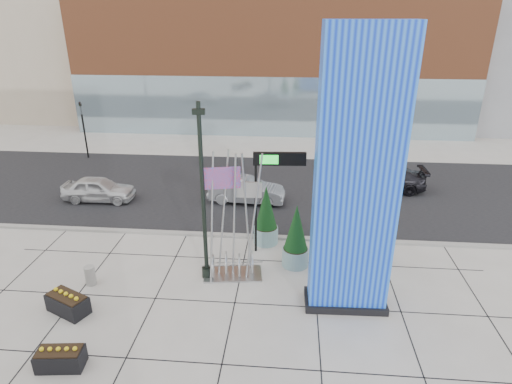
# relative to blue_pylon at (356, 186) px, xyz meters

# --- Properties ---
(ground) EXTENTS (160.00, 160.00, 0.00)m
(ground) POSITION_rel_blue_pylon_xyz_m (-5.03, 0.72, -4.69)
(ground) COLOR #9E9991
(ground) RESTS_ON ground
(street_asphalt) EXTENTS (80.00, 12.00, 0.02)m
(street_asphalt) POSITION_rel_blue_pylon_xyz_m (-5.03, 10.72, -4.68)
(street_asphalt) COLOR black
(street_asphalt) RESTS_ON ground
(curb_edge) EXTENTS (80.00, 0.30, 0.12)m
(curb_edge) POSITION_rel_blue_pylon_xyz_m (-5.03, 4.72, -4.63)
(curb_edge) COLOR gray
(curb_edge) RESTS_ON ground
(tower_podium) EXTENTS (34.00, 10.00, 11.00)m
(tower_podium) POSITION_rel_blue_pylon_xyz_m (-4.03, 27.72, 0.81)
(tower_podium) COLOR #974E2B
(tower_podium) RESTS_ON ground
(tower_glass_front) EXTENTS (34.00, 0.60, 5.00)m
(tower_glass_front) POSITION_rel_blue_pylon_xyz_m (-4.03, 22.92, -2.19)
(tower_glass_front) COLOR #8CA5B2
(tower_glass_front) RESTS_ON ground
(blue_pylon) EXTENTS (2.95, 1.38, 9.72)m
(blue_pylon) POSITION_rel_blue_pylon_xyz_m (0.00, 0.00, 0.00)
(blue_pylon) COLOR #0E31D3
(blue_pylon) RESTS_ON ground
(lamp_post) EXTENTS (0.46, 0.39, 7.09)m
(lamp_post) POSITION_rel_blue_pylon_xyz_m (-5.37, 1.29, -1.79)
(lamp_post) COLOR black
(lamp_post) RESTS_ON ground
(public_art_sculpture) EXTENTS (2.46, 1.45, 5.29)m
(public_art_sculpture) POSITION_rel_blue_pylon_xyz_m (-4.33, 1.53, -3.31)
(public_art_sculpture) COLOR #ABAEB0
(public_art_sculpture) RESTS_ON ground
(concrete_bollard) EXTENTS (0.40, 0.40, 0.78)m
(concrete_bollard) POSITION_rel_blue_pylon_xyz_m (-9.82, 0.42, -4.30)
(concrete_bollard) COLOR gray
(concrete_bollard) RESTS_ON ground
(overhead_street_sign) EXTENTS (2.18, 0.34, 4.62)m
(overhead_street_sign) POSITION_rel_blue_pylon_xyz_m (-2.79, 3.51, -0.72)
(overhead_street_sign) COLOR black
(overhead_street_sign) RESTS_ON ground
(round_planter_east) EXTENTS (1.05, 1.05, 2.63)m
(round_planter_east) POSITION_rel_blue_pylon_xyz_m (1.53, 3.06, -3.45)
(round_planter_east) COLOR #7CA3A7
(round_planter_east) RESTS_ON ground
(round_planter_mid) EXTENTS (1.11, 1.11, 2.78)m
(round_planter_mid) POSITION_rel_blue_pylon_xyz_m (-1.83, 2.52, -3.38)
(round_planter_mid) COLOR #7CA3A7
(round_planter_mid) RESTS_ON ground
(round_planter_west) EXTENTS (1.12, 1.12, 2.81)m
(round_planter_west) POSITION_rel_blue_pylon_xyz_m (-3.18, 4.32, -3.36)
(round_planter_west) COLOR #7CA3A7
(round_planter_west) RESTS_ON ground
(box_planter_north) EXTENTS (1.70, 1.33, 0.84)m
(box_planter_north) POSITION_rel_blue_pylon_xyz_m (-9.87, -1.28, -4.31)
(box_planter_north) COLOR black
(box_planter_north) RESTS_ON ground
(box_planter_south) EXTENTS (1.44, 0.83, 0.75)m
(box_planter_south) POSITION_rel_blue_pylon_xyz_m (-8.83, -3.78, -4.35)
(box_planter_south) COLOR black
(box_planter_south) RESTS_ON ground
(car_white_west) EXTENTS (4.03, 1.70, 1.36)m
(car_white_west) POSITION_rel_blue_pylon_xyz_m (-12.90, 8.31, -4.01)
(car_white_west) COLOR silver
(car_white_west) RESTS_ON ground
(car_silver_mid) EXTENTS (4.32, 1.75, 1.39)m
(car_silver_mid) POSITION_rel_blue_pylon_xyz_m (-4.57, 8.83, -4.00)
(car_silver_mid) COLOR #93959A
(car_silver_mid) RESTS_ON ground
(car_dark_east) EXTENTS (4.98, 2.04, 1.44)m
(car_dark_east) POSITION_rel_blue_pylon_xyz_m (3.33, 11.24, -3.97)
(car_dark_east) COLOR black
(car_dark_east) RESTS_ON ground
(traffic_signal) EXTENTS (0.15, 0.18, 4.10)m
(traffic_signal) POSITION_rel_blue_pylon_xyz_m (-17.03, 15.72, -2.39)
(traffic_signal) COLOR black
(traffic_signal) RESTS_ON ground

